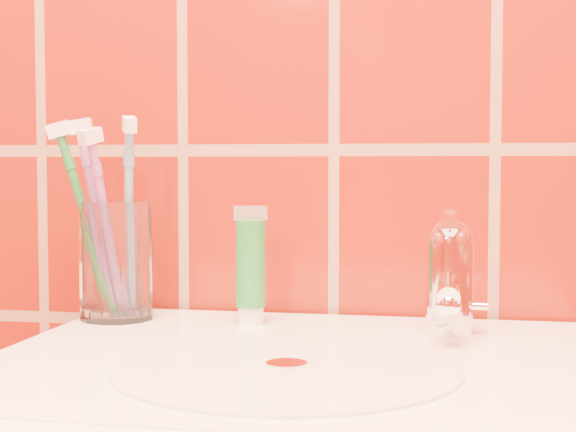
# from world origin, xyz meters

# --- Properties ---
(glass_tumbler) EXTENTS (0.09, 0.09, 0.13)m
(glass_tumbler) POSITION_xyz_m (-0.24, 1.11, 0.92)
(glass_tumbler) COLOR white
(glass_tumbler) RESTS_ON pedestal_sink
(toothpaste_tube) EXTENTS (0.04, 0.03, 0.13)m
(toothpaste_tube) POSITION_xyz_m (-0.08, 1.11, 0.91)
(toothpaste_tube) COLOR white
(toothpaste_tube) RESTS_ON pedestal_sink
(faucet) EXTENTS (0.05, 0.11, 0.12)m
(faucet) POSITION_xyz_m (0.14, 1.09, 0.91)
(faucet) COLOR white
(faucet) RESTS_ON pedestal_sink
(toothbrush_0) EXTENTS (0.09, 0.12, 0.23)m
(toothbrush_0) POSITION_xyz_m (-0.24, 1.09, 0.96)
(toothbrush_0) COLOR #934BA1
(toothbrush_0) RESTS_ON glass_tumbler
(toothbrush_1) EXTENTS (0.09, 0.11, 0.24)m
(toothbrush_1) POSITION_xyz_m (-0.22, 1.10, 0.96)
(toothbrush_1) COLOR #6793B7
(toothbrush_1) RESTS_ON glass_tumbler
(toothbrush_2) EXTENTS (0.12, 0.11, 0.23)m
(toothbrush_2) POSITION_xyz_m (-0.26, 1.10, 0.96)
(toothbrush_2) COLOR #207B35
(toothbrush_2) RESTS_ON glass_tumbler
(toothbrush_3) EXTENTS (0.08, 0.07, 0.23)m
(toothbrush_3) POSITION_xyz_m (-0.25, 1.10, 0.96)
(toothbrush_3) COLOR #884CA4
(toothbrush_3) RESTS_ON glass_tumbler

